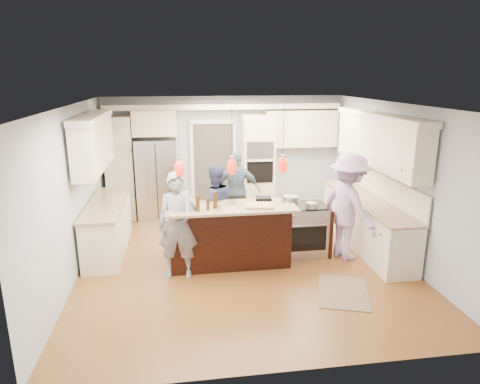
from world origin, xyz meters
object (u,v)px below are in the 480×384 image
(kitchen_island, at_px, (228,233))
(person_bar_end, at_px, (178,226))
(person_far_left, at_px, (215,205))
(refrigerator, at_px, (157,179))
(island_range, at_px, (305,229))

(kitchen_island, distance_m, person_bar_end, 1.09)
(person_far_left, bearing_deg, kitchen_island, 93.84)
(refrigerator, distance_m, person_far_left, 2.13)
(kitchen_island, bearing_deg, refrigerator, 116.89)
(kitchen_island, relative_size, island_range, 2.28)
(refrigerator, height_order, kitchen_island, refrigerator)
(refrigerator, distance_m, person_bar_end, 3.14)
(island_range, xyz_separation_m, person_far_left, (-1.57, 0.70, 0.32))
(island_range, height_order, person_far_left, person_far_left)
(kitchen_island, height_order, person_far_left, person_far_left)
(refrigerator, xyz_separation_m, kitchen_island, (1.30, -2.57, -0.42))
(island_range, relative_size, person_far_left, 0.60)
(refrigerator, height_order, person_bar_end, refrigerator)
(person_far_left, bearing_deg, island_range, 147.86)
(refrigerator, bearing_deg, person_bar_end, -81.94)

